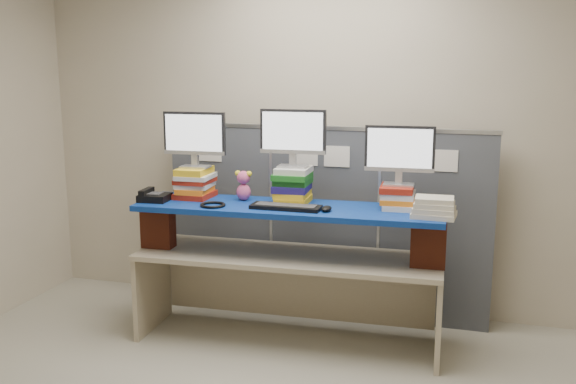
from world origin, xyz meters
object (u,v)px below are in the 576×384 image
(monitor_right, at_px, (400,152))
(keyboard, at_px, (286,207))
(desk_phone, at_px, (154,197))
(blue_board, at_px, (288,209))
(monitor_center, at_px, (293,135))
(desk, at_px, (288,272))
(monitor_left, at_px, (194,136))

(monitor_right, relative_size, keyboard, 0.97)
(monitor_right, height_order, desk_phone, monitor_right)
(blue_board, xyz_separation_m, keyboard, (0.01, -0.10, 0.03))
(monitor_right, relative_size, desk_phone, 2.16)
(monitor_center, height_order, desk_phone, monitor_center)
(desk, distance_m, blue_board, 0.47)
(desk, xyz_separation_m, keyboard, (0.01, -0.10, 0.50))
(desk_phone, bearing_deg, desk, 2.26)
(desk, xyz_separation_m, monitor_center, (0.00, 0.12, 0.98))
(desk_phone, bearing_deg, monitor_left, 35.11)
(monitor_right, xyz_separation_m, keyboard, (-0.74, -0.24, -0.38))
(monitor_left, height_order, keyboard, monitor_left)
(desk_phone, bearing_deg, keyboard, -3.29)
(monitor_center, distance_m, desk_phone, 1.12)
(monitor_left, relative_size, desk_phone, 2.16)
(monitor_center, height_order, monitor_right, monitor_center)
(monitor_left, distance_m, monitor_center, 0.75)
(monitor_center, relative_size, monitor_right, 1.00)
(blue_board, bearing_deg, desk, 177.88)
(monitor_left, bearing_deg, keyboard, -16.04)
(desk, xyz_separation_m, blue_board, (0.00, 0.00, 0.47))
(keyboard, bearing_deg, monitor_right, 18.52)
(monitor_left, bearing_deg, desk_phone, -142.91)
(blue_board, relative_size, monitor_right, 4.58)
(desk, relative_size, keyboard, 4.50)
(monitor_right, bearing_deg, monitor_left, 180.00)
(monitor_right, bearing_deg, keyboard, -163.94)
(desk, distance_m, monitor_right, 1.17)
(desk, height_order, blue_board, blue_board)
(blue_board, height_order, monitor_right, monitor_right)
(desk_phone, bearing_deg, monitor_center, 8.90)
(keyboard, xyz_separation_m, desk_phone, (-1.00, -0.01, 0.02))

